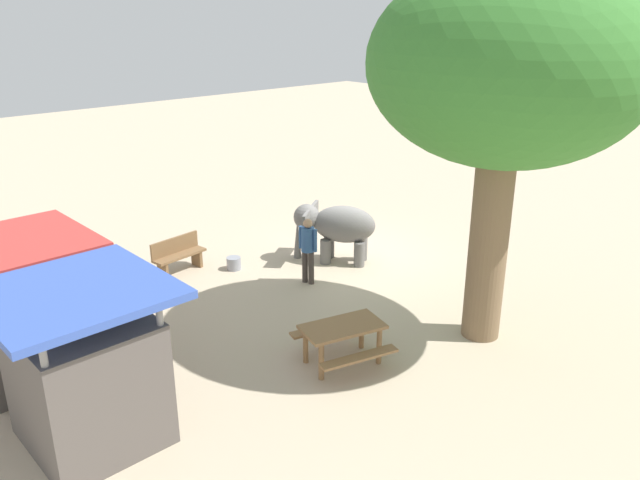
% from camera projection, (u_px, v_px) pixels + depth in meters
% --- Properties ---
extents(ground_plane, '(60.00, 60.00, 0.00)m').
position_uv_depth(ground_plane, '(352.00, 258.00, 16.65)').
color(ground_plane, '#BAA88C').
extents(elephant, '(2.07, 1.92, 1.51)m').
position_uv_depth(elephant, '(336.00, 226.00, 16.12)').
color(elephant, slate).
rests_on(elephant, ground_plane).
extents(person_handler, '(0.50, 0.32, 1.62)m').
position_uv_depth(person_handler, '(308.00, 246.00, 14.81)').
color(person_handler, '#3F3833').
rests_on(person_handler, ground_plane).
extents(shade_tree_main, '(5.11, 4.69, 7.12)m').
position_uv_depth(shade_tree_main, '(506.00, 69.00, 10.94)').
color(shade_tree_main, brown).
rests_on(shade_tree_main, ground_plane).
extents(wooden_bench, '(0.56, 1.44, 0.88)m').
position_uv_depth(wooden_bench, '(178.00, 254.00, 15.62)').
color(wooden_bench, brown).
rests_on(wooden_bench, ground_plane).
extents(picnic_table_near, '(1.84, 1.85, 0.78)m').
position_uv_depth(picnic_table_near, '(342.00, 335.00, 11.53)').
color(picnic_table_near, olive).
rests_on(picnic_table_near, ground_plane).
extents(market_stall_blue, '(2.50, 2.50, 2.52)m').
position_uv_depth(market_stall_blue, '(86.00, 373.00, 9.32)').
color(market_stall_blue, '#59514C').
rests_on(market_stall_blue, ground_plane).
extents(market_stall_red, '(2.50, 2.50, 2.52)m').
position_uv_depth(market_stall_red, '(24.00, 314.00, 11.11)').
color(market_stall_red, '#59514C').
rests_on(market_stall_red, ground_plane).
extents(feed_bucket, '(0.36, 0.36, 0.32)m').
position_uv_depth(feed_bucket, '(234.00, 263.00, 15.86)').
color(feed_bucket, gray).
rests_on(feed_bucket, ground_plane).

